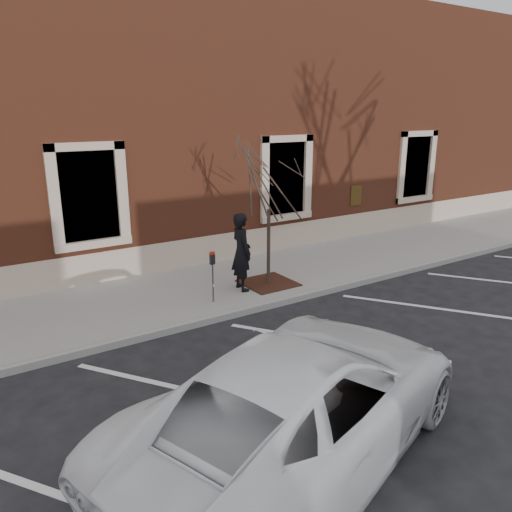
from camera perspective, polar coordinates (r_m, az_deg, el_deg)
ground at (r=11.72m, az=1.61°, el=-5.86°), size 120.00×120.00×0.00m
sidewalk_near at (r=13.08m, az=-2.76°, el=-3.12°), size 40.00×3.50×0.15m
curb_near at (r=11.66m, az=1.76°, el=-5.60°), size 40.00×0.12×0.15m
parking_stripes at (r=10.15m, az=8.80°, el=-9.72°), size 28.00×4.40×0.01m
building_civic at (r=17.77m, az=-13.13°, el=14.55°), size 40.00×8.62×8.00m
man at (r=12.13m, az=-1.67°, el=0.48°), size 0.52×0.74×1.93m
parking_meter at (r=11.39m, az=-5.00°, el=-1.30°), size 0.11×0.08×1.21m
tree_grate at (r=12.82m, az=1.41°, el=-3.09°), size 1.26×1.26×0.03m
sapling at (r=12.22m, az=1.49°, el=7.77°), size 2.11×2.11×3.52m
white_truck at (r=6.80m, az=5.20°, el=-16.01°), size 6.34×4.47×1.61m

